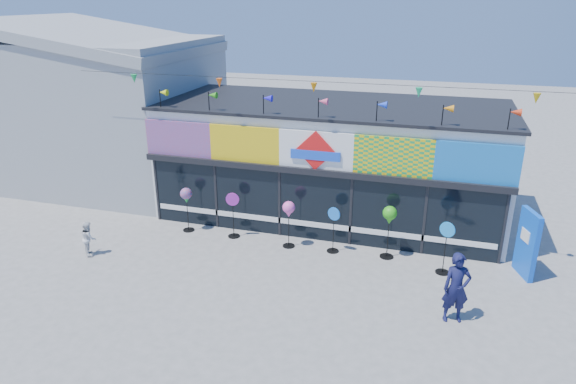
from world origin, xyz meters
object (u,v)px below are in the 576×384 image
at_px(blue_sign, 527,244).
at_px(spinner_2, 289,211).
at_px(spinner_0, 186,197).
at_px(spinner_3, 333,229).
at_px(spinner_1, 233,214).
at_px(child, 89,238).
at_px(spinner_5, 445,246).
at_px(spinner_4, 390,217).
at_px(adult_man, 456,288).

relative_size(blue_sign, spinner_2, 1.27).
bearing_deg(spinner_0, spinner_3, -1.19).
bearing_deg(spinner_1, spinner_2, -4.68).
xyz_separation_m(blue_sign, child, (-12.89, -2.51, -0.45)).
distance_m(spinner_1, child, 4.58).
bearing_deg(blue_sign, spinner_5, 174.62).
bearing_deg(spinner_5, blue_sign, 13.95).
height_order(spinner_4, adult_man, adult_man).
xyz_separation_m(spinner_1, spinner_5, (6.81, -0.51, 0.02)).
relative_size(spinner_3, adult_man, 0.82).
height_order(spinner_0, spinner_1, spinner_1).
xyz_separation_m(spinner_0, spinner_1, (1.70, -0.01, -0.42)).
relative_size(spinner_4, adult_man, 0.93).
xyz_separation_m(blue_sign, spinner_4, (-3.92, -0.04, 0.36)).
bearing_deg(adult_man, spinner_5, 81.24).
bearing_deg(spinner_1, spinner_5, -4.25).
distance_m(blue_sign, spinner_2, 7.06).
distance_m(spinner_5, adult_man, 2.40).
xyz_separation_m(spinner_0, spinner_2, (3.68, -0.17, -0.00)).
xyz_separation_m(blue_sign, spinner_1, (-9.04, -0.05, -0.17)).
relative_size(spinner_1, spinner_2, 1.01).
relative_size(spinner_0, spinner_1, 0.99).
bearing_deg(spinner_5, spinner_0, 176.56).
distance_m(spinner_2, child, 6.31).
bearing_deg(spinner_0, spinner_4, 0.02).
relative_size(spinner_3, spinner_4, 0.88).
distance_m(spinner_3, spinner_5, 3.40).
bearing_deg(spinner_3, spinner_4, 3.70).
xyz_separation_m(spinner_1, spinner_4, (5.13, 0.01, 0.53)).
xyz_separation_m(spinner_2, adult_man, (5.11, -2.72, -0.34)).
bearing_deg(adult_man, spinner_3, 127.28).
bearing_deg(adult_man, blue_sign, 40.92).
distance_m(spinner_0, child, 3.35).
bearing_deg(spinner_2, child, -158.51).
xyz_separation_m(spinner_2, spinner_4, (3.14, 0.17, 0.11)).
distance_m(spinner_2, spinner_4, 3.15).
height_order(spinner_1, spinner_2, spinner_1).
xyz_separation_m(spinner_4, adult_man, (1.97, -2.89, -0.45)).
bearing_deg(spinner_2, adult_man, -28.05).
bearing_deg(spinner_3, spinner_2, -177.58).
bearing_deg(spinner_4, spinner_0, -179.98).
bearing_deg(child, adult_man, -131.82).
xyz_separation_m(spinner_5, child, (-10.67, -1.95, -0.31)).
bearing_deg(child, spinner_4, -114.23).
xyz_separation_m(spinner_0, spinner_5, (8.51, -0.51, -0.40)).
bearing_deg(spinner_0, child, -131.15).
bearing_deg(child, blue_sign, -118.59).
height_order(spinner_4, child, spinner_4).
bearing_deg(spinner_3, blue_sign, 1.52).
relative_size(blue_sign, child, 1.81).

